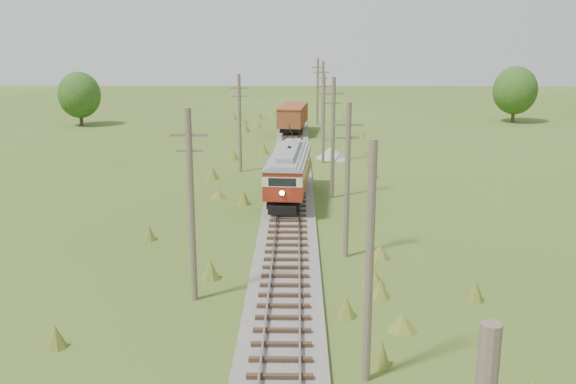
{
  "coord_description": "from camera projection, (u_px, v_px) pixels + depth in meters",
  "views": [
    {
      "loc": [
        0.61,
        -15.86,
        12.29
      ],
      "look_at": [
        0.0,
        23.5,
        2.31
      ],
      "focal_mm": 40.0,
      "sensor_mm": 36.0,
      "label": 1
    }
  ],
  "objects": [
    {
      "name": "railbed_main",
      "position": [
        290.0,
        185.0,
        51.31
      ],
      "size": [
        3.6,
        96.0,
        0.57
      ],
      "color": "#605B54",
      "rests_on": "ground"
    },
    {
      "name": "utility_pole_r_6",
      "position": [
        318.0,
        90.0,
        85.1
      ],
      "size": [
        1.6,
        0.3,
        8.7
      ],
      "color": "brown",
      "rests_on": "ground"
    },
    {
      "name": "utility_pole_r_3",
      "position": [
        333.0,
        137.0,
        47.27
      ],
      "size": [
        1.6,
        0.3,
        9.0
      ],
      "color": "brown",
      "rests_on": "ground"
    },
    {
      "name": "utility_pole_r_2",
      "position": [
        347.0,
        179.0,
        34.72
      ],
      "size": [
        1.6,
        0.3,
        8.6
      ],
      "color": "brown",
      "rests_on": "ground"
    },
    {
      "name": "utility_pole_r_4",
      "position": [
        323.0,
        118.0,
        59.94
      ],
      "size": [
        1.6,
        0.3,
        8.4
      ],
      "color": "brown",
      "rests_on": "ground"
    },
    {
      "name": "gravel_pile",
      "position": [
        333.0,
        153.0,
        63.02
      ],
      "size": [
        3.14,
        3.33,
        1.14
      ],
      "color": "gray",
      "rests_on": "ground"
    },
    {
      "name": "tree_mid_b",
      "position": [
        515.0,
        90.0,
        86.67
      ],
      "size": [
        5.88,
        5.88,
        7.57
      ],
      "color": "#38281C",
      "rests_on": "ground"
    },
    {
      "name": "utility_pole_r_1",
      "position": [
        369.0,
        265.0,
        22.12
      ],
      "size": [
        0.3,
        0.3,
        8.8
      ],
      "color": "brown",
      "rests_on": "ground"
    },
    {
      "name": "streetcar",
      "position": [
        289.0,
        168.0,
        46.8
      ],
      "size": [
        3.43,
        11.48,
        5.2
      ],
      "rotation": [
        0.0,
        0.0,
        -0.07
      ],
      "color": "black",
      "rests_on": "ground"
    },
    {
      "name": "tree_mid_a",
      "position": [
        79.0,
        95.0,
        83.75
      ],
      "size": [
        5.46,
        5.46,
        7.03
      ],
      "color": "#38281C",
      "rests_on": "ground"
    },
    {
      "name": "utility_pole_r_5",
      "position": [
        323.0,
        100.0,
        72.48
      ],
      "size": [
        1.6,
        0.3,
        8.9
      ],
      "color": "brown",
      "rests_on": "ground"
    },
    {
      "name": "gondola",
      "position": [
        293.0,
        116.0,
        77.58
      ],
      "size": [
        3.8,
        9.01,
        2.9
      ],
      "rotation": [
        0.0,
        0.0,
        -0.11
      ],
      "color": "black",
      "rests_on": "ground"
    },
    {
      "name": "utility_pole_l_b",
      "position": [
        240.0,
        122.0,
        56.16
      ],
      "size": [
        1.6,
        0.3,
        8.6
      ],
      "color": "brown",
      "rests_on": "ground"
    },
    {
      "name": "utility_pole_l_a",
      "position": [
        191.0,
        204.0,
        28.96
      ],
      "size": [
        1.6,
        0.3,
        9.0
      ],
      "color": "brown",
      "rests_on": "ground"
    }
  ]
}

